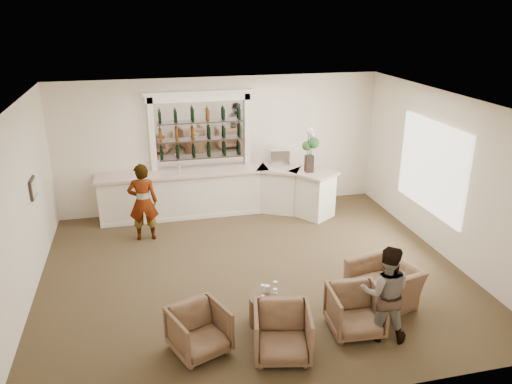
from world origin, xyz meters
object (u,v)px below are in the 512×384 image
guest (385,293)px  flower_vase (310,147)px  bar_counter (219,192)px  armchair_center (282,333)px  armchair_left (199,331)px  sommelier (143,202)px  espresso_machine (279,157)px  armchair_right (355,311)px  armchair_far (384,284)px  cocktail_table (270,310)px

guest → flower_vase: flower_vase is taller
bar_counter → armchair_center: bearing=-89.6°
guest → armchair_left: guest is taller
sommelier → armchair_center: (1.85, -4.50, -0.48)m
espresso_machine → flower_vase: 0.96m
armchair_left → espresso_machine: espresso_machine is taller
bar_counter → armchair_right: bar_counter is taller
armchair_left → armchair_center: (1.17, -0.37, 0.03)m
armchair_right → armchair_left: bearing=-177.9°
armchair_right → espresso_machine: bearing=91.4°
armchair_right → flower_vase: size_ratio=0.77×
flower_vase → armchair_center: bearing=-112.8°
armchair_left → flower_vase: (3.24, 4.53, 1.38)m
armchair_right → armchair_far: size_ratio=0.76×
sommelier → guest: bearing=131.9°
bar_counter → guest: bearing=-72.8°
flower_vase → armchair_left: bearing=-125.6°
sommelier → armchair_left: size_ratio=2.19×
armchair_left → cocktail_table: bearing=-1.5°
cocktail_table → armchair_center: 0.82m
bar_counter → armchair_left: 5.25m
armchair_left → armchair_right: 2.46m
armchair_left → flower_vase: size_ratio=0.74×
armchair_center → cocktail_table: bearing=99.5°
bar_counter → flower_vase: size_ratio=5.31×
bar_counter → sommelier: bearing=-151.4°
bar_counter → sommelier: sommelier is taller
espresso_machine → bar_counter: bearing=-170.1°
sommelier → armchair_center: sommelier is taller
guest → espresso_machine: size_ratio=3.31×
cocktail_table → guest: (1.61, -0.74, 0.53)m
armchair_center → armchair_far: armchair_center is taller
armchair_right → sommelier: bearing=130.6°
sommelier → armchair_far: size_ratio=1.60×
cocktail_table → armchair_right: armchair_right is taller
armchair_far → armchair_center: bearing=-80.6°
armchair_center → armchair_far: size_ratio=0.78×
espresso_machine → flower_vase: bearing=-43.8°
bar_counter → espresso_machine: bearing=3.2°
flower_vase → armchair_right: bearing=-99.6°
armchair_left → armchair_center: size_ratio=0.93×
sommelier → armchair_right: bearing=130.3°
cocktail_table → sommelier: bearing=117.1°
armchair_center → armchair_right: bearing=25.0°
guest → armchair_left: bearing=15.7°
bar_counter → guest: guest is taller
guest → sommelier: bearing=-29.9°
armchair_right → armchair_far: (0.83, 0.68, -0.02)m
bar_counter → armchair_right: (1.32, -5.19, -0.20)m
armchair_left → armchair_center: bearing=-39.0°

